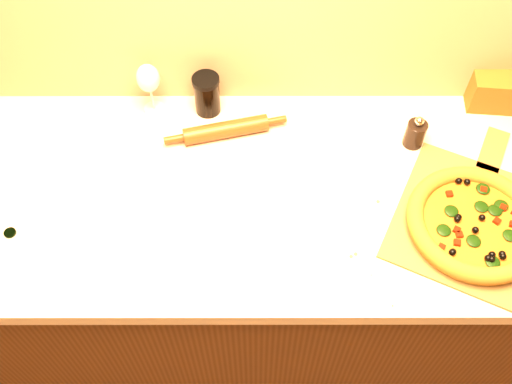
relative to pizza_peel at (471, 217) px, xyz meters
name	(u,v)px	position (x,y,z in m)	size (l,w,h in m)	color
cabinet	(251,275)	(-0.53, 0.08, -0.47)	(2.80, 0.65, 0.86)	#41230D
countertop	(250,194)	(-0.53, 0.08, -0.02)	(2.84, 0.68, 0.04)	#C2B098
pizza_peel	(471,217)	(0.00, 0.00, 0.00)	(0.47, 0.55, 0.01)	brown
pizza	(475,223)	(-0.01, -0.03, 0.02)	(0.32, 0.32, 0.05)	#AC802B
bottle_cap	(10,233)	(-1.10, -0.04, 0.00)	(0.03, 0.03, 0.01)	black
pepper_grinder	(415,133)	(-0.11, 0.23, 0.04)	(0.05, 0.05, 0.10)	black
rolling_pin	(226,130)	(-0.60, 0.26, 0.02)	(0.33, 0.10, 0.05)	#5B310F
wine_glass	(148,79)	(-0.80, 0.36, 0.11)	(0.06, 0.06, 0.16)	silver
dark_jar	(207,94)	(-0.65, 0.36, 0.06)	(0.07, 0.07, 0.12)	black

